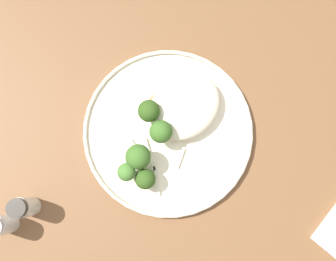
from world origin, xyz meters
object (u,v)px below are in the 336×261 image
object	(u,v)px
seared_scallop_front_small	(171,102)
pepper_shaker	(24,207)
broccoli_floret_left_leaning	(138,157)
salt_shaker	(2,225)
dinner_plate	(168,132)
seared_scallop_on_noodles	(156,103)
broccoli_floret_tall_stalk	(161,132)
seared_scallop_tilted_round	(183,109)
broccoli_floret_split_head	(149,111)
broccoli_floret_near_rim	(127,172)
broccoli_floret_beside_noodles	(145,179)
seared_scallop_left_edge	(163,128)

from	to	relation	value
seared_scallop_front_small	pepper_shaker	world-z (taller)	pepper_shaker
broccoli_floret_left_leaning	salt_shaker	bearing A→B (deg)	167.03
dinner_plate	seared_scallop_on_noodles	world-z (taller)	seared_scallop_on_noodles
broccoli_floret_tall_stalk	dinner_plate	bearing A→B (deg)	-9.78
seared_scallop_on_noodles	seared_scallop_tilted_round	bearing A→B (deg)	-52.89
broccoli_floret_split_head	broccoli_floret_near_rim	xyz separation A→B (m)	(-0.09, -0.05, -0.00)
broccoli_floret_split_head	broccoli_floret_beside_noodles	size ratio (longest dim) A/B	1.28
broccoli_floret_near_rim	broccoli_floret_left_leaning	xyz separation A→B (m)	(0.03, 0.01, 0.01)
broccoli_floret_split_head	broccoli_floret_left_leaning	xyz separation A→B (m)	(-0.06, -0.05, 0.00)
broccoli_floret_tall_stalk	broccoli_floret_beside_noodles	world-z (taller)	broccoli_floret_tall_stalk
seared_scallop_on_noodles	salt_shaker	size ratio (longest dim) A/B	0.40
broccoli_floret_beside_noodles	salt_shaker	xyz separation A→B (m)	(-0.22, 0.09, -0.00)
broccoli_floret_near_rim	pepper_shaker	distance (m)	0.17
seared_scallop_front_small	pepper_shaker	distance (m)	0.29
broccoli_floret_split_head	pepper_shaker	xyz separation A→B (m)	(-0.25, 0.01, -0.01)
broccoli_floret_near_rim	seared_scallop_tilted_round	bearing A→B (deg)	10.25
seared_scallop_tilted_round	broccoli_floret_tall_stalk	xyz separation A→B (m)	(-0.06, -0.01, 0.03)
broccoli_floret_tall_stalk	broccoli_floret_beside_noodles	bearing A→B (deg)	-147.74
dinner_plate	salt_shaker	world-z (taller)	salt_shaker
broccoli_floret_split_head	pepper_shaker	bearing A→B (deg)	178.44
seared_scallop_on_noodles	salt_shaker	bearing A→B (deg)	-179.65
broccoli_floret_beside_noodles	broccoli_floret_near_rim	bearing A→B (deg)	120.91
seared_scallop_front_small	salt_shaker	world-z (taller)	salt_shaker
seared_scallop_tilted_round	broccoli_floret_tall_stalk	bearing A→B (deg)	-170.47
salt_shaker	broccoli_floret_split_head	bearing A→B (deg)	-1.33
seared_scallop_front_small	pepper_shaker	bearing A→B (deg)	177.36
dinner_plate	broccoli_floret_tall_stalk	bearing A→B (deg)	170.22
seared_scallop_on_noodles	broccoli_floret_beside_noodles	size ratio (longest dim) A/B	0.59
broccoli_floret_tall_stalk	broccoli_floret_left_leaning	bearing A→B (deg)	-170.70
broccoli_floret_tall_stalk	broccoli_floret_left_leaning	world-z (taller)	broccoli_floret_left_leaning
broccoli_floret_near_rim	seared_scallop_left_edge	bearing A→B (deg)	13.48
dinner_plate	seared_scallop_front_small	distance (m)	0.05
dinner_plate	seared_scallop_on_noodles	distance (m)	0.05
broccoli_floret_beside_noodles	pepper_shaker	bearing A→B (deg)	153.76
broccoli_floret_left_leaning	pepper_shaker	distance (m)	0.20
broccoli_floret_near_rim	broccoli_floret_beside_noodles	bearing A→B (deg)	-59.09
pepper_shaker	dinner_plate	bearing A→B (deg)	-10.47
broccoli_floret_near_rim	broccoli_floret_beside_noodles	distance (m)	0.03
seared_scallop_left_edge	broccoli_floret_beside_noodles	bearing A→B (deg)	-147.57
broccoli_floret_tall_stalk	broccoli_floret_near_rim	world-z (taller)	broccoli_floret_tall_stalk
seared_scallop_left_edge	broccoli_floret_tall_stalk	bearing A→B (deg)	-146.44
dinner_plate	pepper_shaker	distance (m)	0.26
broccoli_floret_tall_stalk	broccoli_floret_left_leaning	xyz separation A→B (m)	(-0.05, -0.01, 0.00)
seared_scallop_tilted_round	broccoli_floret_left_leaning	distance (m)	0.11
broccoli_floret_split_head	broccoli_floret_left_leaning	distance (m)	0.08
salt_shaker	pepper_shaker	distance (m)	0.04
broccoli_floret_beside_noodles	dinner_plate	bearing A→B (deg)	26.64
broccoli_floret_beside_noodles	salt_shaker	bearing A→B (deg)	158.44
salt_shaker	seared_scallop_on_noodles	bearing A→B (deg)	0.35
seared_scallop_on_noodles	broccoli_floret_beside_noodles	xyz separation A→B (m)	(-0.09, -0.09, 0.02)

